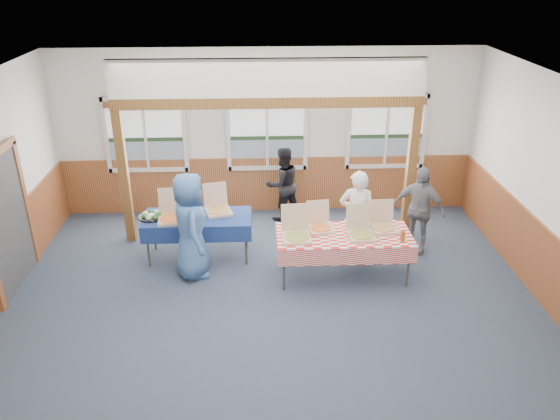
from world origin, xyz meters
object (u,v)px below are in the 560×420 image
object	(u,v)px
man_blue	(190,226)
person_grey	(418,209)
table_left	(198,220)
table_right	(344,237)
woman_white	(357,216)
woman_black	(283,184)

from	to	relation	value
man_blue	person_grey	distance (m)	3.84
table_left	person_grey	world-z (taller)	person_grey
table_left	man_blue	world-z (taller)	man_blue
table_right	woman_white	xyz separation A→B (m)	(0.29, 0.54, 0.09)
table_left	woman_white	bearing A→B (deg)	-25.83
woman_black	person_grey	xyz separation A→B (m)	(2.25, -1.34, 0.04)
woman_white	table_right	bearing A→B (deg)	73.38
woman_white	man_blue	xyz separation A→B (m)	(-2.67, -0.37, 0.07)
table_right	woman_white	bearing A→B (deg)	77.35
table_left	table_right	size ratio (longest dim) A/B	0.86
table_right	person_grey	bearing A→B (deg)	45.65
table_left	woman_black	bearing A→B (deg)	22.12
woman_white	woman_black	xyz separation A→B (m)	(-1.14, 1.61, -0.07)
woman_white	woman_black	world-z (taller)	woman_white
woman_white	woman_black	distance (m)	1.98
woman_white	person_grey	xyz separation A→B (m)	(1.11, 0.28, -0.03)
table_left	table_right	world-z (taller)	same
table_right	woman_black	bearing A→B (deg)	126.93
woman_black	man_blue	xyz separation A→B (m)	(-1.53, -1.99, 0.14)
table_left	person_grey	xyz separation A→B (m)	(3.73, 0.08, 0.07)
table_left	table_right	bearing A→B (deg)	-38.99
table_left	table_right	distance (m)	2.45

